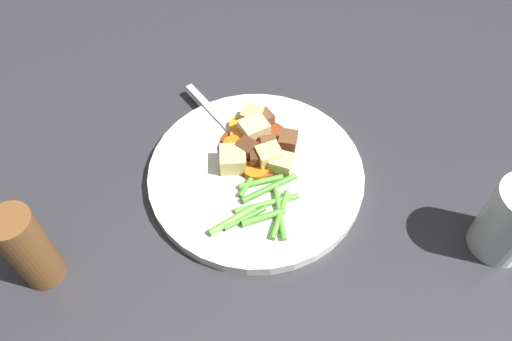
% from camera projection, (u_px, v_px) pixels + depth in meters
% --- Properties ---
extents(ground_plane, '(3.00, 3.00, 0.00)m').
position_uv_depth(ground_plane, '(256.00, 178.00, 0.65)').
color(ground_plane, '#2D2D33').
extents(dinner_plate, '(0.28, 0.28, 0.02)m').
position_uv_depth(dinner_plate, '(256.00, 174.00, 0.65)').
color(dinner_plate, white).
rests_on(dinner_plate, ground_plane).
extents(stew_sauce, '(0.10, 0.10, 0.00)m').
position_uv_depth(stew_sauce, '(257.00, 147.00, 0.66)').
color(stew_sauce, brown).
rests_on(stew_sauce, dinner_plate).
extents(carrot_slice_0, '(0.04, 0.04, 0.01)m').
position_uv_depth(carrot_slice_0, '(261.00, 141.00, 0.66)').
color(carrot_slice_0, orange).
rests_on(carrot_slice_0, dinner_plate).
extents(carrot_slice_1, '(0.03, 0.03, 0.01)m').
position_uv_depth(carrot_slice_1, '(240.00, 136.00, 0.67)').
color(carrot_slice_1, orange).
rests_on(carrot_slice_1, dinner_plate).
extents(carrot_slice_2, '(0.04, 0.04, 0.01)m').
position_uv_depth(carrot_slice_2, '(234.00, 147.00, 0.65)').
color(carrot_slice_2, orange).
rests_on(carrot_slice_2, dinner_plate).
extents(carrot_slice_3, '(0.05, 0.05, 0.01)m').
position_uv_depth(carrot_slice_3, '(256.00, 170.00, 0.63)').
color(carrot_slice_3, orange).
rests_on(carrot_slice_3, dinner_plate).
extents(carrot_slice_4, '(0.04, 0.04, 0.01)m').
position_uv_depth(carrot_slice_4, '(239.00, 126.00, 0.68)').
color(carrot_slice_4, orange).
rests_on(carrot_slice_4, dinner_plate).
extents(potato_chunk_0, '(0.03, 0.03, 0.02)m').
position_uv_depth(potato_chunk_0, '(252.00, 117.00, 0.68)').
color(potato_chunk_0, '#DBBC6B').
rests_on(potato_chunk_0, dinner_plate).
extents(potato_chunk_1, '(0.04, 0.04, 0.03)m').
position_uv_depth(potato_chunk_1, '(232.00, 162.00, 0.63)').
color(potato_chunk_1, '#E5CC7A').
rests_on(potato_chunk_1, dinner_plate).
extents(potato_chunk_2, '(0.03, 0.03, 0.02)m').
position_uv_depth(potato_chunk_2, '(282.00, 164.00, 0.63)').
color(potato_chunk_2, '#E5CC7A').
rests_on(potato_chunk_2, dinner_plate).
extents(potato_chunk_3, '(0.04, 0.04, 0.03)m').
position_uv_depth(potato_chunk_3, '(269.00, 157.00, 0.63)').
color(potato_chunk_3, '#E5CC7A').
rests_on(potato_chunk_3, dinner_plate).
extents(potato_chunk_4, '(0.05, 0.05, 0.03)m').
position_uv_depth(potato_chunk_4, '(254.00, 130.00, 0.66)').
color(potato_chunk_4, '#EAD68C').
rests_on(potato_chunk_4, dinner_plate).
extents(meat_chunk_0, '(0.03, 0.03, 0.02)m').
position_uv_depth(meat_chunk_0, '(265.00, 118.00, 0.68)').
color(meat_chunk_0, brown).
rests_on(meat_chunk_0, dinner_plate).
extents(meat_chunk_1, '(0.03, 0.03, 0.03)m').
position_uv_depth(meat_chunk_1, '(247.00, 150.00, 0.64)').
color(meat_chunk_1, '#4C2B19').
rests_on(meat_chunk_1, dinner_plate).
extents(meat_chunk_2, '(0.03, 0.03, 0.02)m').
position_uv_depth(meat_chunk_2, '(269.00, 147.00, 0.65)').
color(meat_chunk_2, brown).
rests_on(meat_chunk_2, dinner_plate).
extents(meat_chunk_3, '(0.03, 0.02, 0.02)m').
position_uv_depth(meat_chunk_3, '(288.00, 141.00, 0.65)').
color(meat_chunk_3, brown).
rests_on(meat_chunk_3, dinner_plate).
extents(meat_chunk_4, '(0.03, 0.03, 0.02)m').
position_uv_depth(meat_chunk_4, '(256.00, 156.00, 0.64)').
color(meat_chunk_4, '#4C2B19').
rests_on(meat_chunk_4, dinner_plate).
extents(green_bean_0, '(0.04, 0.05, 0.01)m').
position_uv_depth(green_bean_0, '(263.00, 217.00, 0.59)').
color(green_bean_0, '#599E38').
rests_on(green_bean_0, dinner_plate).
extents(green_bean_1, '(0.04, 0.05, 0.01)m').
position_uv_depth(green_bean_1, '(261.00, 182.00, 0.62)').
color(green_bean_1, '#599E38').
rests_on(green_bean_1, dinner_plate).
extents(green_bean_2, '(0.05, 0.05, 0.01)m').
position_uv_depth(green_bean_2, '(232.00, 220.00, 0.59)').
color(green_bean_2, '#66AD42').
rests_on(green_bean_2, dinner_plate).
extents(green_bean_3, '(0.08, 0.02, 0.01)m').
position_uv_depth(green_bean_3, '(258.00, 174.00, 0.63)').
color(green_bean_3, '#4C8E33').
rests_on(green_bean_3, dinner_plate).
extents(green_bean_4, '(0.05, 0.07, 0.01)m').
position_uv_depth(green_bean_4, '(267.00, 203.00, 0.61)').
color(green_bean_4, '#66AD42').
rests_on(green_bean_4, dinner_plate).
extents(green_bean_5, '(0.04, 0.04, 0.01)m').
position_uv_depth(green_bean_5, '(245.00, 218.00, 0.59)').
color(green_bean_5, '#4C8E33').
rests_on(green_bean_5, dinner_plate).
extents(green_bean_6, '(0.07, 0.01, 0.01)m').
position_uv_depth(green_bean_6, '(280.00, 215.00, 0.59)').
color(green_bean_6, '#599E38').
rests_on(green_bean_6, dinner_plate).
extents(green_bean_7, '(0.06, 0.06, 0.01)m').
position_uv_depth(green_bean_7, '(269.00, 188.00, 0.62)').
color(green_bean_7, '#4C8E33').
rests_on(green_bean_7, dinner_plate).
extents(green_bean_8, '(0.08, 0.04, 0.01)m').
position_uv_depth(green_bean_8, '(279.00, 210.00, 0.60)').
color(green_bean_8, '#599E38').
rests_on(green_bean_8, dinner_plate).
extents(fork, '(0.12, 0.15, 0.00)m').
position_uv_depth(fork, '(225.00, 124.00, 0.68)').
color(fork, silver).
rests_on(fork, dinner_plate).
extents(water_glass, '(0.07, 0.07, 0.10)m').
position_uv_depth(water_glass, '(512.00, 221.00, 0.55)').
color(water_glass, silver).
rests_on(water_glass, ground_plane).
extents(pepper_mill, '(0.05, 0.05, 0.11)m').
position_uv_depth(pepper_mill, '(28.00, 248.00, 0.53)').
color(pepper_mill, brown).
rests_on(pepper_mill, ground_plane).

